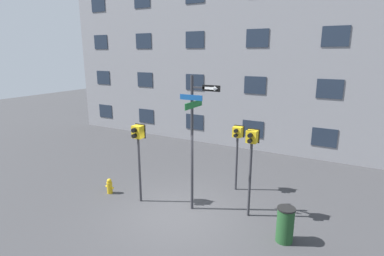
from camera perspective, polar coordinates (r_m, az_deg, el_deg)
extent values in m
plane|color=#38383A|center=(9.80, -2.69, -16.14)|extent=(60.00, 60.00, 0.00)
cube|color=gray|center=(15.69, 12.69, 16.31)|extent=(24.00, 0.60, 11.29)
cube|color=#1E2838|center=(21.17, -16.12, 3.10)|extent=(1.11, 0.03, 0.86)
cube|color=#1E2838|center=(18.94, -8.70, 2.27)|extent=(1.11, 0.03, 0.86)
cube|color=#1E2838|center=(17.11, 0.49, 1.18)|extent=(1.11, 0.03, 0.86)
cube|color=#1E2838|center=(15.83, 11.49, -0.17)|extent=(1.11, 0.03, 0.86)
cube|color=#1E2838|center=(15.22, 23.89, -1.67)|extent=(1.11, 0.03, 0.86)
cube|color=#1E2838|center=(20.88, -16.54, 9.20)|extent=(1.11, 0.03, 0.86)
cube|color=#1E2838|center=(18.62, -8.95, 9.09)|extent=(1.11, 0.03, 0.86)
cube|color=#1E2838|center=(16.76, 0.51, 8.73)|extent=(1.11, 0.03, 0.86)
cube|color=#1E2838|center=(15.44, 11.90, 7.99)|extent=(1.11, 0.03, 0.86)
cube|color=#1E2838|center=(14.82, 24.75, 6.78)|extent=(1.11, 0.03, 0.86)
cube|color=#1E2838|center=(20.84, -16.98, 15.39)|extent=(1.11, 0.03, 0.86)
cube|color=#1E2838|center=(18.57, -9.22, 16.05)|extent=(1.11, 0.03, 0.86)
cube|color=#1E2838|center=(16.70, 0.52, 16.47)|extent=(1.11, 0.03, 0.86)
cube|color=#1E2838|center=(15.38, 12.34, 16.38)|extent=(1.11, 0.03, 0.86)
cube|color=#1E2838|center=(14.76, 25.67, 15.49)|extent=(1.11, 0.03, 0.86)
cube|color=#1E2838|center=(21.04, -17.45, 21.53)|extent=(1.11, 0.03, 0.86)
cube|color=#1E2838|center=(18.79, -9.51, 22.94)|extent=(1.11, 0.03, 0.86)
cylinder|color=#2D2D33|center=(9.28, 0.00, -3.35)|extent=(0.09, 0.09, 4.31)
cube|color=#2D2D33|center=(8.77, 1.83, 7.69)|extent=(0.63, 0.05, 0.05)
cube|color=#14478C|center=(8.90, -0.19, 5.84)|extent=(0.75, 0.02, 0.16)
cube|color=#196B2D|center=(8.96, 0.34, 4.47)|extent=(0.02, 1.05, 0.20)
cube|color=black|center=(8.62, 3.68, 7.55)|extent=(0.56, 0.02, 0.18)
cube|color=white|center=(8.62, 3.40, 7.56)|extent=(0.32, 0.01, 0.07)
cone|color=white|center=(8.54, 4.62, 7.48)|extent=(0.10, 0.14, 0.14)
cylinder|color=#2D2D33|center=(10.26, -9.95, -7.92)|extent=(0.08, 0.08, 2.25)
cube|color=gold|center=(9.85, -10.28, -0.71)|extent=(0.34, 0.26, 0.41)
cube|color=black|center=(9.96, -9.77, -0.54)|extent=(0.40, 0.02, 0.47)
cylinder|color=black|center=(9.69, -11.00, -0.44)|extent=(0.14, 0.12, 0.14)
cylinder|color=black|center=(9.73, -10.95, -1.48)|extent=(0.14, 0.12, 0.14)
cylinder|color=orange|center=(9.73, -10.80, -0.37)|extent=(0.11, 0.01, 0.11)
cylinder|color=#2D2D33|center=(9.38, 10.95, -9.71)|extent=(0.08, 0.08, 2.38)
cube|color=gold|center=(8.92, 11.36, -1.61)|extent=(0.31, 0.26, 0.36)
cube|color=black|center=(9.05, 11.63, -1.40)|extent=(0.37, 0.02, 0.42)
cylinder|color=black|center=(8.73, 11.01, -1.39)|extent=(0.13, 0.12, 0.13)
cylinder|color=black|center=(8.77, 10.96, -2.42)|extent=(0.13, 0.12, 0.13)
cylinder|color=silver|center=(8.78, 11.12, -1.31)|extent=(0.10, 0.01, 0.10)
cylinder|color=#2D2D33|center=(11.12, 8.47, -6.73)|extent=(0.08, 0.08, 2.03)
cube|color=gold|center=(10.75, 8.70, -0.74)|extent=(0.33, 0.26, 0.37)
cube|color=black|center=(10.88, 8.96, -0.57)|extent=(0.39, 0.02, 0.43)
cylinder|color=black|center=(10.56, 8.36, -0.53)|extent=(0.13, 0.12, 0.13)
cylinder|color=black|center=(10.60, 8.33, -1.40)|extent=(0.13, 0.12, 0.13)
cylinder|color=#EA4C14|center=(10.61, 8.46, -0.47)|extent=(0.10, 0.01, 0.10)
cylinder|color=gold|center=(11.42, -15.41, -10.90)|extent=(0.20, 0.20, 0.42)
sphere|color=gold|center=(11.32, -15.50, -9.68)|extent=(0.17, 0.17, 0.17)
cylinder|color=gold|center=(11.51, -15.92, -10.63)|extent=(0.08, 0.07, 0.07)
cylinder|color=gold|center=(11.33, -14.91, -10.97)|extent=(0.08, 0.07, 0.07)
cylinder|color=#1E4723|center=(8.74, 17.31, -17.29)|extent=(0.45, 0.45, 0.94)
cylinder|color=black|center=(8.50, 17.56, -14.44)|extent=(0.48, 0.48, 0.04)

